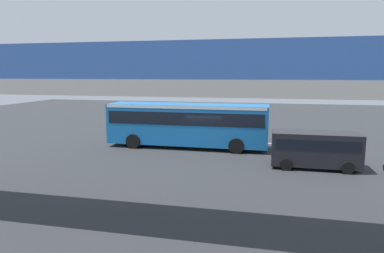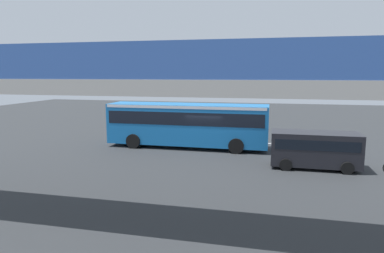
{
  "view_description": "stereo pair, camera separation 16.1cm",
  "coord_description": "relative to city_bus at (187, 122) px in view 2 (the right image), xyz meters",
  "views": [
    {
      "loc": [
        -4.35,
        23.6,
        5.32
      ],
      "look_at": [
        0.98,
        0.08,
        1.6
      ],
      "focal_mm": 32.19,
      "sensor_mm": 36.0,
      "label": 1
    },
    {
      "loc": [
        -4.51,
        23.56,
        5.32
      ],
      "look_at": [
        0.98,
        0.08,
        1.6
      ],
      "focal_mm": 32.19,
      "sensor_mm": 36.0,
      "label": 2
    }
  ],
  "objects": [
    {
      "name": "ground",
      "position": [
        -1.43,
        0.33,
        -1.88
      ],
      "size": [
        80.0,
        80.0,
        0.0
      ],
      "primitive_type": "plane",
      "color": "#2D3033"
    },
    {
      "name": "city_bus",
      "position": [
        0.0,
        0.0,
        0.0
      ],
      "size": [
        11.54,
        2.85,
        3.15
      ],
      "color": "#196BB7",
      "rests_on": "ground"
    },
    {
      "name": "parked_van",
      "position": [
        -8.37,
        3.77,
        -0.7
      ],
      "size": [
        4.8,
        2.17,
        2.05
      ],
      "color": "black",
      "rests_on": "ground"
    },
    {
      "name": "lane_dash_leftmost",
      "position": [
        -5.43,
        -2.73,
        -1.88
      ],
      "size": [
        2.0,
        0.2,
        0.01
      ],
      "primitive_type": "cube",
      "color": "silver",
      "rests_on": "ground"
    },
    {
      "name": "lane_dash_left",
      "position": [
        -1.43,
        -2.73,
        -1.88
      ],
      "size": [
        2.0,
        0.2,
        0.01
      ],
      "primitive_type": "cube",
      "color": "silver",
      "rests_on": "ground"
    },
    {
      "name": "lane_dash_centre",
      "position": [
        2.57,
        -2.73,
        -1.88
      ],
      "size": [
        2.0,
        0.2,
        0.01
      ],
      "primitive_type": "cube",
      "color": "silver",
      "rests_on": "ground"
    },
    {
      "name": "pedestrian_overpass",
      "position": [
        -1.43,
        13.1,
        2.73
      ],
      "size": [
        30.35,
        2.6,
        6.25
      ],
      "color": "#B2ADA5",
      "rests_on": "ground"
    }
  ]
}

